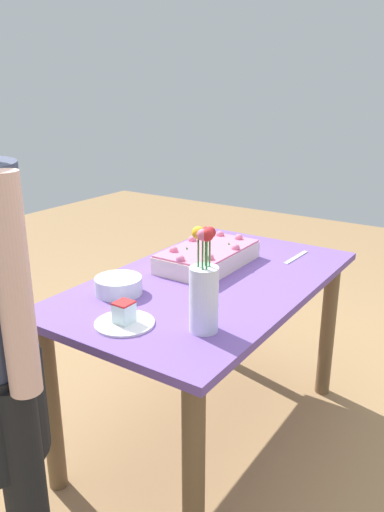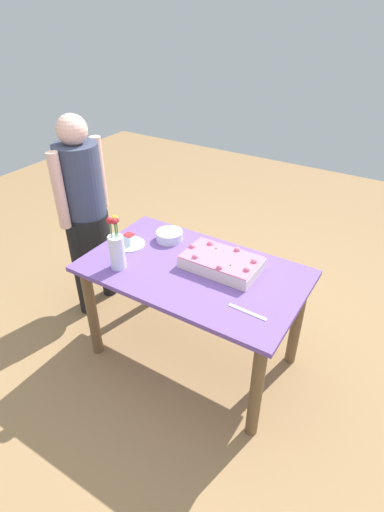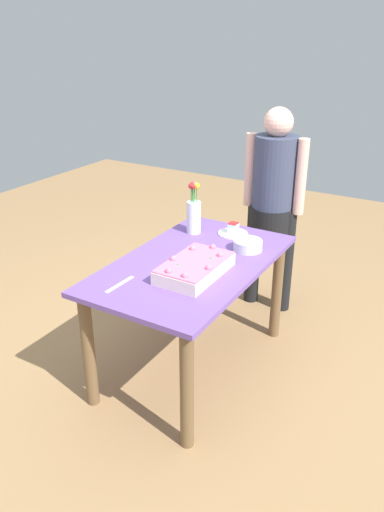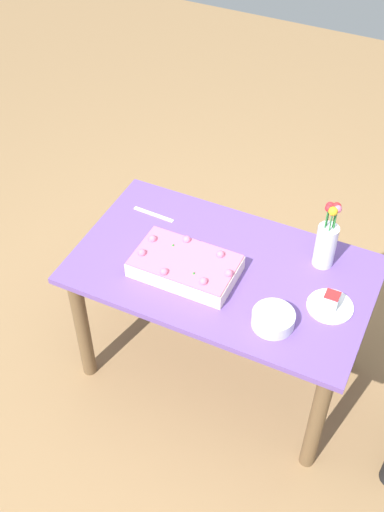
{
  "view_description": "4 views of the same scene",
  "coord_description": "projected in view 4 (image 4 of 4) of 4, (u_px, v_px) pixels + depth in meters",
  "views": [
    {
      "loc": [
        1.59,
        0.98,
        1.46
      ],
      "look_at": [
        -0.05,
        -0.12,
        0.8
      ],
      "focal_mm": 35.0,
      "sensor_mm": 36.0,
      "label": 1
    },
    {
      "loc": [
        -1.02,
        1.66,
        2.1
      ],
      "look_at": [
        -0.01,
        0.03,
        0.84
      ],
      "focal_mm": 28.0,
      "sensor_mm": 36.0,
      "label": 2
    },
    {
      "loc": [
        -2.25,
        -1.32,
        1.96
      ],
      "look_at": [
        -0.09,
        -0.05,
        0.81
      ],
      "focal_mm": 35.0,
      "sensor_mm": 36.0,
      "label": 3
    },
    {
      "loc": [
        0.73,
        -1.84,
        2.77
      ],
      "look_at": [
        -0.09,
        -0.12,
        0.87
      ],
      "focal_mm": 45.0,
      "sensor_mm": 36.0,
      "label": 4
    }
  ],
  "objects": [
    {
      "name": "sheet_cake",
      "position": [
        185.0,
        266.0,
        2.79
      ],
      "size": [
        0.45,
        0.27,
        0.1
      ],
      "color": "#F4DFCE",
      "rests_on": "dining_table"
    },
    {
      "name": "flower_vase",
      "position": [
        326.0,
        241.0,
        2.77
      ],
      "size": [
        0.09,
        0.09,
        0.34
      ],
      "color": "white",
      "rests_on": "dining_table"
    },
    {
      "name": "cake_knife",
      "position": [
        154.0,
        214.0,
        3.09
      ],
      "size": [
        0.22,
        0.03,
        0.0
      ],
      "primitive_type": "cube",
      "rotation": [
        0.0,
        0.0,
        3.1
      ],
      "color": "silver",
      "rests_on": "dining_table"
    },
    {
      "name": "dining_table",
      "position": [
        222.0,
        287.0,
        2.93
      ],
      "size": [
        1.33,
        0.78,
        0.73
      ],
      "color": "#6D4C9E",
      "rests_on": "ground_plane"
    },
    {
      "name": "ground_plane",
      "position": [
        218.0,
        365.0,
        3.36
      ],
      "size": [
        8.0,
        8.0,
        0.0
      ],
      "primitive_type": "plane",
      "color": "#9A754C"
    },
    {
      "name": "fruit_bowl",
      "position": [
        273.0,
        319.0,
        2.59
      ],
      "size": [
        0.18,
        0.18,
        0.06
      ],
      "primitive_type": "cylinder",
      "color": "silver",
      "rests_on": "dining_table"
    },
    {
      "name": "serving_plate_with_slice",
      "position": [
        331.0,
        304.0,
        2.66
      ],
      "size": [
        0.2,
        0.2,
        0.08
      ],
      "color": "white",
      "rests_on": "dining_table"
    }
  ]
}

